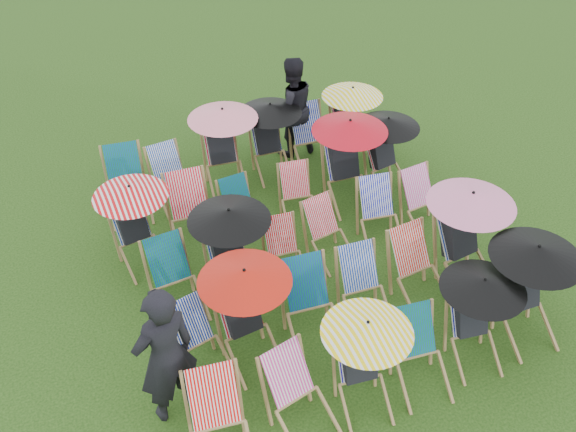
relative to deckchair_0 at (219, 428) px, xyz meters
name	(u,v)px	position (x,y,z in m)	size (l,w,h in m)	color
ground	(305,268)	(2.10, 2.26, -0.50)	(100.00, 100.00, 0.00)	black
deckchair_0	(219,428)	(0.00, 0.00, 0.00)	(0.79, 1.01, 1.00)	olive
deckchair_1	(301,399)	(0.95, -0.01, -0.02)	(0.79, 0.98, 0.95)	olive
deckchair_2	(364,364)	(1.73, 0.01, 0.15)	(1.03, 1.10, 1.23)	olive
deckchair_3	(421,356)	(2.49, -0.06, -0.04)	(0.72, 0.92, 0.92)	olive
deckchair_4	(477,319)	(3.31, 0.02, 0.14)	(1.02, 1.09, 1.21)	olive
deckchair_5	(529,290)	(4.14, 0.08, 0.22)	(1.14, 1.20, 1.35)	olive
deckchair_6	(200,344)	(0.18, 1.20, -0.06)	(0.74, 0.91, 0.89)	olive
deckchair_7	(247,314)	(0.79, 1.19, 0.21)	(1.12, 1.19, 1.33)	olive
deckchair_8	(312,308)	(1.64, 1.12, 0.01)	(0.77, 1.00, 1.01)	olive
deckchair_9	(365,289)	(2.43, 1.15, -0.04)	(0.69, 0.91, 0.93)	olive
deckchair_10	(420,270)	(3.26, 1.13, -0.01)	(0.70, 0.94, 0.98)	olive
deckchair_11	(467,237)	(4.03, 1.21, 0.24)	(1.19, 1.26, 1.41)	olive
deckchair_12	(175,281)	(0.22, 2.31, -0.02)	(0.69, 0.92, 0.96)	olive
deckchair_13	(231,251)	(1.02, 2.33, 0.20)	(1.11, 1.15, 1.32)	olive
deckchair_14	(285,253)	(1.79, 2.29, -0.09)	(0.62, 0.80, 0.81)	olive
deckchair_15	(330,233)	(2.54, 2.37, -0.07)	(0.68, 0.86, 0.86)	olive
deckchair_16	(381,215)	(3.40, 2.38, -0.04)	(0.75, 0.94, 0.93)	olive
deckchair_17	(426,204)	(4.18, 2.34, -0.05)	(0.67, 0.88, 0.91)	olive
deckchair_18	(135,224)	(-0.01, 3.45, 0.16)	(1.06, 1.14, 1.25)	olive
deckchair_19	(192,215)	(0.84, 3.49, 0.02)	(0.76, 1.01, 1.03)	olive
deckchair_20	(242,211)	(1.59, 3.40, -0.08)	(0.60, 0.80, 0.83)	olive
deckchair_21	(298,196)	(2.52, 3.38, -0.09)	(0.67, 0.84, 0.83)	olive
deckchair_22	(348,161)	(3.43, 3.49, 0.25)	(1.19, 1.25, 1.41)	olive
deckchair_23	(387,152)	(4.21, 3.57, 0.15)	(1.04, 1.12, 1.23)	olive
deckchair_24	(127,185)	(0.14, 4.65, 0.00)	(0.79, 1.01, 1.01)	olive
deckchair_25	(172,178)	(0.85, 4.59, -0.05)	(0.67, 0.88, 0.90)	olive
deckchair_26	(223,147)	(1.79, 4.74, 0.22)	(1.14, 1.21, 1.35)	olive
deckchair_27	(270,138)	(2.63, 4.74, 0.16)	(1.06, 1.11, 1.25)	olive
deckchair_28	(312,140)	(3.36, 4.61, 0.01)	(0.74, 0.98, 1.01)	olive
deckchair_29	(351,121)	(4.13, 4.66, 0.17)	(1.06, 1.12, 1.26)	olive
person_left	(166,356)	(-0.30, 0.77, 0.48)	(0.71, 0.47, 1.95)	black
person_rear	(291,107)	(3.19, 5.14, 0.41)	(0.89, 0.69, 1.82)	black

